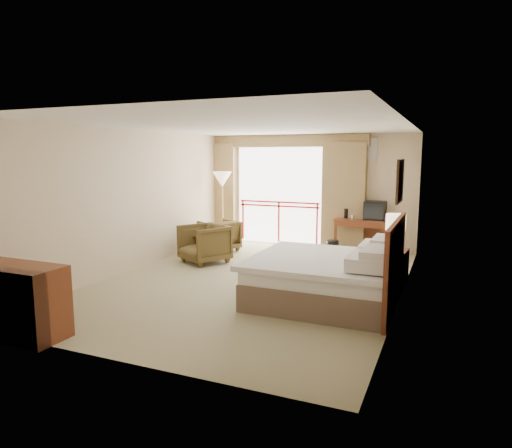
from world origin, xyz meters
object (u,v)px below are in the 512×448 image
at_px(table_lamp, 396,223).
at_px(desk, 362,226).
at_px(side_table, 203,242).
at_px(floor_lamp, 222,182).
at_px(armchair_near, 205,262).
at_px(dresser, 14,301).
at_px(wastebasket, 333,248).
at_px(bed, 328,277).
at_px(armchair_far, 219,251).
at_px(tv, 375,211).
at_px(nightstand, 393,267).

bearing_deg(table_lamp, desk, 111.80).
distance_m(side_table, floor_lamp, 1.97).
relative_size(armchair_near, side_table, 1.72).
bearing_deg(dresser, armchair_near, 86.17).
bearing_deg(wastebasket, side_table, -150.69).
height_order(bed, armchair_far, bed).
relative_size(table_lamp, wastebasket, 1.76).
distance_m(tv, side_table, 3.92).
distance_m(wastebasket, floor_lamp, 3.13).
bearing_deg(bed, tv, 88.60).
distance_m(nightstand, floor_lamp, 4.94).
bearing_deg(floor_lamp, desk, 9.29).
height_order(wastebasket, dresser, dresser).
distance_m(table_lamp, floor_lamp, 4.79).
xyz_separation_m(bed, armchair_near, (-3.00, 1.52, -0.38)).
height_order(armchair_far, side_table, side_table).
xyz_separation_m(tv, dresser, (-3.31, -6.66, -0.53)).
xyz_separation_m(table_lamp, desk, (-1.01, 2.53, -0.48)).
distance_m(desk, armchair_far, 3.35).
height_order(desk, tv, tv).
height_order(tv, side_table, tv).
bearing_deg(armchair_near, desk, 69.00).
distance_m(armchair_far, floor_lamp, 1.72).
bearing_deg(side_table, dresser, -89.96).
distance_m(nightstand, armchair_near, 3.82).
bearing_deg(dresser, table_lamp, 45.16).
bearing_deg(desk, armchair_near, -141.67).
distance_m(bed, nightstand, 1.54).
distance_m(wastebasket, armchair_far, 2.62).
xyz_separation_m(desk, tv, (0.30, -0.06, 0.38)).
relative_size(bed, dresser, 1.59).
height_order(table_lamp, desk, table_lamp).
bearing_deg(table_lamp, floor_lamp, 155.28).
distance_m(desk, tv, 0.49).
height_order(side_table, dresser, dresser).
height_order(nightstand, table_lamp, table_lamp).
bearing_deg(table_lamp, nightstand, -90.00).
distance_m(table_lamp, side_table, 4.11).
height_order(tv, wastebasket, tv).
bearing_deg(bed, armchair_near, 153.19).
bearing_deg(wastebasket, armchair_far, -167.66).
xyz_separation_m(table_lamp, wastebasket, (-1.52, 1.87, -0.90)).
xyz_separation_m(bed, dresser, (-3.21, -2.82, 0.07)).
xyz_separation_m(armchair_far, floor_lamp, (-0.25, 0.68, 1.56)).
relative_size(tv, side_table, 0.93).
bearing_deg(bed, nightstand, 58.48).
relative_size(nightstand, tv, 1.31).
xyz_separation_m(wastebasket, side_table, (-2.50, -1.40, 0.18)).
height_order(armchair_far, armchair_near, armchair_near).
bearing_deg(desk, bed, -89.12).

